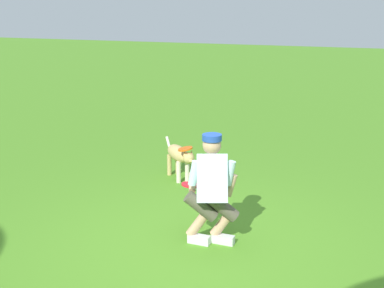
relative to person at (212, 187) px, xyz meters
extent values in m
plane|color=#4D8A24|center=(0.17, 0.24, -0.70)|extent=(60.00, 60.00, 0.00)
cube|color=silver|center=(-0.13, -0.06, -0.65)|extent=(0.26, 0.10, 0.10)
cylinder|color=tan|center=(-0.11, -0.10, -0.46)|extent=(0.33, 0.22, 0.37)
cylinder|color=brown|center=(-0.11, -0.04, -0.23)|extent=(0.43, 0.29, 0.37)
cube|color=silver|center=(0.13, 0.05, -0.65)|extent=(0.26, 0.10, 0.10)
cylinder|color=tan|center=(0.15, 0.00, -0.46)|extent=(0.33, 0.22, 0.37)
cylinder|color=brown|center=(0.11, 0.05, -0.23)|extent=(0.43, 0.29, 0.37)
cube|color=silver|center=(-0.01, 0.03, 0.11)|extent=(0.47, 0.50, 0.58)
cylinder|color=silver|center=(-0.19, -0.06, 0.17)|extent=(0.16, 0.13, 0.29)
cylinder|color=silver|center=(0.18, 0.09, 0.17)|extent=(0.16, 0.13, 0.29)
cylinder|color=tan|center=(0.27, -0.09, -0.01)|extent=(0.18, 0.30, 0.19)
cylinder|color=tan|center=(-0.20, -0.10, 0.01)|extent=(0.16, 0.13, 0.27)
sphere|color=tan|center=(0.02, -0.06, 0.47)|extent=(0.21, 0.21, 0.21)
cylinder|color=#244BAC|center=(0.02, -0.06, 0.56)|extent=(0.22, 0.22, 0.07)
cylinder|color=#244BAC|center=(0.06, -0.15, 0.53)|extent=(0.12, 0.12, 0.02)
ellipsoid|color=tan|center=(1.27, -1.98, -0.28)|extent=(0.65, 0.64, 0.24)
ellipsoid|color=beige|center=(1.14, -1.85, -0.31)|extent=(0.12, 0.17, 0.14)
sphere|color=tan|center=(0.97, -1.67, -0.24)|extent=(0.17, 0.17, 0.17)
cone|color=tan|center=(0.90, -1.61, -0.26)|extent=(0.13, 0.13, 0.09)
cone|color=tan|center=(1.02, -1.65, -0.17)|extent=(0.06, 0.06, 0.07)
cone|color=tan|center=(0.94, -1.73, -0.17)|extent=(0.06, 0.06, 0.07)
cylinder|color=beige|center=(1.18, -1.79, -0.53)|extent=(0.10, 0.10, 0.34)
cylinder|color=beige|center=(1.08, -1.89, -0.53)|extent=(0.10, 0.10, 0.34)
cylinder|color=tan|center=(1.47, -2.07, -0.53)|extent=(0.10, 0.10, 0.34)
cylinder|color=tan|center=(1.37, -2.17, -0.53)|extent=(0.10, 0.10, 0.34)
cylinder|color=beige|center=(1.57, -2.27, -0.23)|extent=(0.17, 0.17, 0.23)
cylinder|color=orange|center=(1.03, -1.69, -0.11)|extent=(0.30, 0.30, 0.08)
cylinder|color=red|center=(0.34, -0.19, -0.09)|extent=(0.23, 0.23, 0.07)
camera|label=1|loc=(-1.80, 5.07, 1.98)|focal=47.42mm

